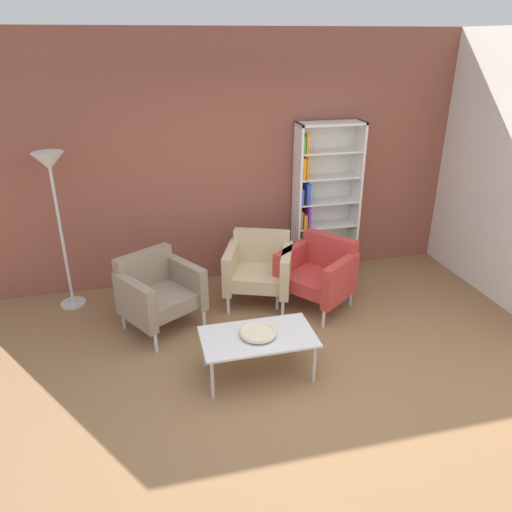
{
  "coord_description": "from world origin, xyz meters",
  "views": [
    {
      "loc": [
        -1.05,
        -3.15,
        2.8
      ],
      "look_at": [
        -0.07,
        0.84,
        0.95
      ],
      "focal_mm": 34.36,
      "sensor_mm": 36.0,
      "label": 1
    }
  ],
  "objects_px": {
    "bookshelf_tall": "(320,203)",
    "armchair_by_bookshelf": "(158,291)",
    "armchair_spare_guest": "(259,267)",
    "armchair_corner_red": "(319,272)",
    "floor_lamp_torchiere": "(52,181)",
    "decorative_bowl": "(258,332)",
    "coffee_table_low": "(258,339)"
  },
  "relations": [
    {
      "from": "decorative_bowl",
      "to": "floor_lamp_torchiere",
      "type": "distance_m",
      "value": 2.65
    },
    {
      "from": "armchair_by_bookshelf",
      "to": "armchair_spare_guest",
      "type": "bearing_deg",
      "value": -16.9
    },
    {
      "from": "armchair_spare_guest",
      "to": "armchair_by_bookshelf",
      "type": "relative_size",
      "value": 0.96
    },
    {
      "from": "armchair_spare_guest",
      "to": "armchair_corner_red",
      "type": "distance_m",
      "value": 0.67
    },
    {
      "from": "coffee_table_low",
      "to": "armchair_corner_red",
      "type": "distance_m",
      "value": 1.41
    },
    {
      "from": "armchair_corner_red",
      "to": "armchair_spare_guest",
      "type": "bearing_deg",
      "value": -151.64
    },
    {
      "from": "coffee_table_low",
      "to": "floor_lamp_torchiere",
      "type": "xyz_separation_m",
      "value": [
        -1.75,
        1.72,
        1.08
      ]
    },
    {
      "from": "armchair_spare_guest",
      "to": "armchair_corner_red",
      "type": "xyz_separation_m",
      "value": [
        0.61,
        -0.27,
        0.0
      ]
    },
    {
      "from": "coffee_table_low",
      "to": "bookshelf_tall",
      "type": "bearing_deg",
      "value": 56.16
    },
    {
      "from": "armchair_by_bookshelf",
      "to": "armchair_corner_red",
      "type": "bearing_deg",
      "value": -30.51
    },
    {
      "from": "floor_lamp_torchiere",
      "to": "armchair_corner_red",
      "type": "bearing_deg",
      "value": -14.14
    },
    {
      "from": "coffee_table_low",
      "to": "armchair_corner_red",
      "type": "xyz_separation_m",
      "value": [
        0.95,
        1.04,
        0.05
      ]
    },
    {
      "from": "bookshelf_tall",
      "to": "armchair_by_bookshelf",
      "type": "relative_size",
      "value": 2.03
    },
    {
      "from": "bookshelf_tall",
      "to": "armchair_corner_red",
      "type": "xyz_separation_m",
      "value": [
        -0.31,
        -0.84,
        -0.51
      ]
    },
    {
      "from": "bookshelf_tall",
      "to": "armchair_corner_red",
      "type": "bearing_deg",
      "value": -110.23
    },
    {
      "from": "armchair_corner_red",
      "to": "floor_lamp_torchiere",
      "type": "distance_m",
      "value": 2.97
    },
    {
      "from": "armchair_spare_guest",
      "to": "floor_lamp_torchiere",
      "type": "xyz_separation_m",
      "value": [
        -2.09,
        0.41,
        1.03
      ]
    },
    {
      "from": "armchair_by_bookshelf",
      "to": "armchair_corner_red",
      "type": "xyz_separation_m",
      "value": [
        1.76,
        0.02,
        0.0
      ]
    },
    {
      "from": "coffee_table_low",
      "to": "armchair_corner_red",
      "type": "relative_size",
      "value": 1.05
    },
    {
      "from": "bookshelf_tall",
      "to": "armchair_spare_guest",
      "type": "distance_m",
      "value": 1.2
    },
    {
      "from": "bookshelf_tall",
      "to": "decorative_bowl",
      "type": "height_order",
      "value": "bookshelf_tall"
    },
    {
      "from": "bookshelf_tall",
      "to": "armchair_by_bookshelf",
      "type": "height_order",
      "value": "bookshelf_tall"
    },
    {
      "from": "bookshelf_tall",
      "to": "decorative_bowl",
      "type": "distance_m",
      "value": 2.32
    },
    {
      "from": "armchair_spare_guest",
      "to": "armchair_by_bookshelf",
      "type": "bearing_deg",
      "value": -144.43
    },
    {
      "from": "armchair_corner_red",
      "to": "floor_lamp_torchiere",
      "type": "bearing_deg",
      "value": -141.75
    },
    {
      "from": "decorative_bowl",
      "to": "armchair_by_bookshelf",
      "type": "xyz_separation_m",
      "value": [
        -0.8,
        1.02,
        -0.02
      ]
    },
    {
      "from": "armchair_spare_guest",
      "to": "armchair_by_bookshelf",
      "type": "xyz_separation_m",
      "value": [
        -1.15,
        -0.29,
        0.0
      ]
    },
    {
      "from": "decorative_bowl",
      "to": "armchair_corner_red",
      "type": "height_order",
      "value": "armchair_corner_red"
    },
    {
      "from": "decorative_bowl",
      "to": "armchair_by_bookshelf",
      "type": "height_order",
      "value": "armchair_by_bookshelf"
    },
    {
      "from": "decorative_bowl",
      "to": "armchair_corner_red",
      "type": "xyz_separation_m",
      "value": [
        0.95,
        1.04,
        -0.02
      ]
    },
    {
      "from": "bookshelf_tall",
      "to": "coffee_table_low",
      "type": "bearing_deg",
      "value": -123.84
    },
    {
      "from": "bookshelf_tall",
      "to": "coffee_table_low",
      "type": "relative_size",
      "value": 1.9
    }
  ]
}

